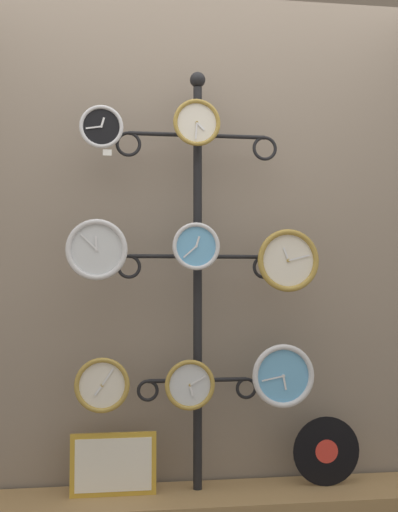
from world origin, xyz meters
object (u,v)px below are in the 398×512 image
object	(u,v)px
clock_middle_left	(97,250)
vinyl_record	(326,451)
clock_top_left	(101,127)
clock_bottom_right	(283,376)
clock_bottom_center	(190,385)
display_stand	(198,336)
clock_top_center	(197,123)
clock_bottom_left	(102,385)
clock_middle_right	(288,260)
picture_frame	(113,464)
clock_middle_center	(196,246)

from	to	relation	value
clock_middle_left	vinyl_record	bearing A→B (deg)	3.52
clock_top_left	clock_middle_left	xyz separation A→B (m)	(-0.02, -0.02, -0.56)
clock_middle_left	clock_bottom_right	xyz separation A→B (m)	(0.86, -0.00, -0.58)
clock_middle_left	clock_bottom_center	distance (m)	0.74
clock_middle_left	clock_bottom_right	bearing A→B (deg)	-0.02
display_stand	clock_top_center	xyz separation A→B (m)	(-0.02, -0.10, 1.00)
clock_bottom_left	vinyl_record	xyz separation A→B (m)	(1.06, 0.06, -0.35)
clock_middle_left	vinyl_record	world-z (taller)	clock_middle_left
display_stand	vinyl_record	size ratio (longest dim) A/B	6.26
clock_bottom_left	clock_bottom_right	bearing A→B (deg)	-0.56
clock_top_left	clock_middle_right	size ratio (longest dim) A/B	0.68
clock_middle_right	vinyl_record	xyz separation A→B (m)	(0.20, 0.06, -0.90)
clock_middle_left	clock_bottom_right	size ratio (longest dim) A/B	0.94
clock_top_left	clock_bottom_left	xyz separation A→B (m)	(0.01, -0.02, -1.17)
display_stand	picture_frame	size ratio (longest dim) A/B	5.26
display_stand	clock_bottom_right	size ratio (longest dim) A/B	6.94
clock_bottom_right	vinyl_record	size ratio (longest dim) A/B	0.90
clock_bottom_right	clock_middle_center	bearing A→B (deg)	179.79
clock_bottom_center	display_stand	bearing A→B (deg)	64.77
display_stand	clock_bottom_center	world-z (taller)	display_stand
clock_bottom_left	clock_middle_center	bearing A→B (deg)	-0.90
clock_bottom_right	picture_frame	world-z (taller)	clock_bottom_right
clock_top_center	clock_middle_left	distance (m)	0.75
clock_top_left	clock_bottom_right	bearing A→B (deg)	-1.60
clock_middle_left	picture_frame	xyz separation A→B (m)	(0.08, 0.07, -0.97)
clock_bottom_center	clock_bottom_right	xyz separation A→B (m)	(0.43, -0.00, 0.03)
clock_top_center	clock_middle_left	xyz separation A→B (m)	(-0.45, -0.01, -0.59)
clock_bottom_right	picture_frame	distance (m)	0.87
clock_middle_left	clock_bottom_left	bearing A→B (deg)	15.37
clock_bottom_right	vinyl_record	distance (m)	0.44
clock_middle_center	picture_frame	distance (m)	1.06
clock_middle_center	clock_middle_right	distance (m)	0.44
clock_top_center	clock_bottom_right	bearing A→B (deg)	-1.21
clock_bottom_left	vinyl_record	bearing A→B (deg)	3.19
clock_middle_right	clock_bottom_center	bearing A→B (deg)	179.81
clock_bottom_left	clock_bottom_center	world-z (taller)	clock_bottom_left
clock_bottom_center	clock_middle_right	bearing A→B (deg)	-0.19
clock_top_center	clock_bottom_left	size ratio (longest dim) A/B	0.90
clock_middle_center	clock_bottom_right	size ratio (longest dim) A/B	0.75
clock_top_left	picture_frame	world-z (taller)	clock_top_left
clock_bottom_left	clock_bottom_center	distance (m)	0.39
clock_middle_left	picture_frame	size ratio (longest dim) A/B	0.71
clock_bottom_center	picture_frame	bearing A→B (deg)	169.35
clock_top_center	clock_bottom_center	distance (m)	1.21
clock_middle_left	clock_middle_center	xyz separation A→B (m)	(0.45, 0.00, 0.02)
clock_bottom_center	clock_top_center	bearing A→B (deg)	8.60
clock_middle_right	clock_bottom_left	size ratio (longest dim) A/B	1.20
clock_middle_center	clock_top_center	bearing A→B (deg)	60.39
display_stand	clock_top_left	xyz separation A→B (m)	(-0.46, -0.08, 0.96)
clock_bottom_right	clock_top_center	bearing A→B (deg)	178.79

